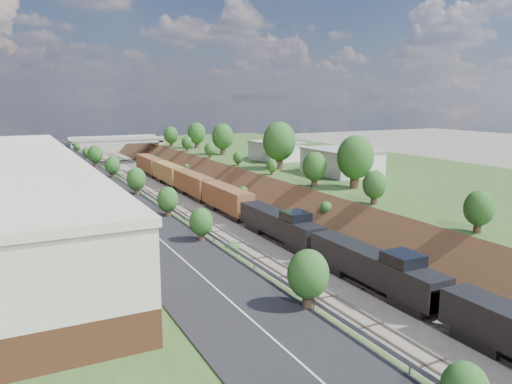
% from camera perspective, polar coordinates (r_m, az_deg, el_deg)
% --- Properties ---
extents(platform_right, '(44.00, 180.00, 5.00)m').
position_cam_1_polar(platform_right, '(98.71, 11.32, 1.61)').
color(platform_right, '#344F20').
rests_on(platform_right, ground).
extents(embankment_left, '(10.00, 180.00, 10.00)m').
position_cam_1_polar(embankment_left, '(80.24, -14.36, -2.42)').
color(embankment_left, brown).
rests_on(embankment_left, ground).
extents(embankment_right, '(10.00, 180.00, 10.00)m').
position_cam_1_polar(embankment_right, '(87.46, -0.17, -1.00)').
color(embankment_right, brown).
rests_on(embankment_right, ground).
extents(rail_left_track, '(1.58, 180.00, 0.18)m').
position_cam_1_polar(rail_left_track, '(82.36, -8.65, -1.80)').
color(rail_left_track, gray).
rests_on(rail_left_track, ground).
extents(rail_right_track, '(1.58, 180.00, 0.18)m').
position_cam_1_polar(rail_right_track, '(84.08, -5.29, -1.47)').
color(rail_right_track, gray).
rests_on(rail_right_track, ground).
extents(road, '(8.00, 180.00, 0.10)m').
position_cam_1_polar(road, '(78.46, -17.73, 0.87)').
color(road, black).
rests_on(road, platform_left).
extents(guardrail, '(0.10, 171.00, 0.70)m').
position_cam_1_polar(guardrail, '(78.92, -14.79, 1.45)').
color(guardrail, '#99999E').
rests_on(guardrail, platform_left).
extents(commercial_building, '(14.30, 62.30, 7.00)m').
position_cam_1_polar(commercial_building, '(55.27, -27.00, -0.12)').
color(commercial_building, brown).
rests_on(commercial_building, platform_left).
extents(overpass, '(24.50, 8.30, 7.40)m').
position_cam_1_polar(overpass, '(141.77, -15.66, 5.13)').
color(overpass, gray).
rests_on(overpass, ground).
extents(white_building_near, '(9.00, 12.00, 4.00)m').
position_cam_1_polar(white_building_near, '(86.07, 9.72, 3.38)').
color(white_building_near, silver).
rests_on(white_building_near, platform_right).
extents(white_building_far, '(8.00, 10.00, 3.60)m').
position_cam_1_polar(white_building_far, '(104.20, 2.27, 4.67)').
color(white_building_far, silver).
rests_on(white_building_far, platform_right).
extents(tree_right_large, '(5.25, 5.25, 7.61)m').
position_cam_1_polar(tree_right_large, '(72.40, 11.29, 3.86)').
color(tree_right_large, '#473323').
rests_on(tree_right_large, platform_right).
extents(tree_left_crest, '(2.45, 2.45, 3.55)m').
position_cam_1_polar(tree_left_crest, '(41.15, -3.50, -4.43)').
color(tree_left_crest, '#473323').
rests_on(tree_left_crest, platform_left).
extents(freight_train, '(2.81, 113.89, 4.55)m').
position_cam_1_polar(freight_train, '(75.79, -2.90, -0.97)').
color(freight_train, black).
rests_on(freight_train, ground).
extents(suv, '(2.73, 5.53, 1.51)m').
position_cam_1_polar(suv, '(56.55, -15.49, -1.85)').
color(suv, black).
rests_on(suv, road).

